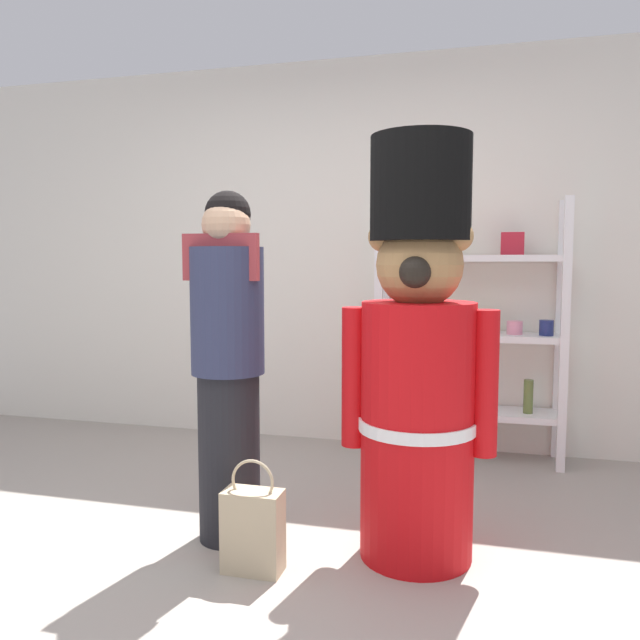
# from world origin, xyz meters

# --- Properties ---
(ground_plane) EXTENTS (6.40, 6.40, 0.00)m
(ground_plane) POSITION_xyz_m (0.00, 0.00, 0.00)
(ground_plane) COLOR #9E9389
(back_wall) EXTENTS (6.40, 0.12, 2.60)m
(back_wall) POSITION_xyz_m (0.00, 2.20, 1.30)
(back_wall) COLOR silver
(back_wall) RESTS_ON ground_plane
(merchandise_shelf) EXTENTS (1.15, 0.35, 1.63)m
(merchandise_shelf) POSITION_xyz_m (0.79, 1.98, 0.82)
(merchandise_shelf) COLOR white
(merchandise_shelf) RESTS_ON ground_plane
(teddy_bear_guard) EXTENTS (0.65, 0.49, 1.75)m
(teddy_bear_guard) POSITION_xyz_m (0.63, 0.52, 0.82)
(teddy_bear_guard) COLOR red
(teddy_bear_guard) RESTS_ON ground_plane
(person_shopper) EXTENTS (0.34, 0.32, 1.56)m
(person_shopper) POSITION_xyz_m (-0.20, 0.48, 0.81)
(person_shopper) COLOR black
(person_shopper) RESTS_ON ground_plane
(shopping_bag) EXTENTS (0.24, 0.13, 0.46)m
(shopping_bag) POSITION_xyz_m (0.02, 0.22, 0.17)
(shopping_bag) COLOR #C1AD89
(shopping_bag) RESTS_ON ground_plane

